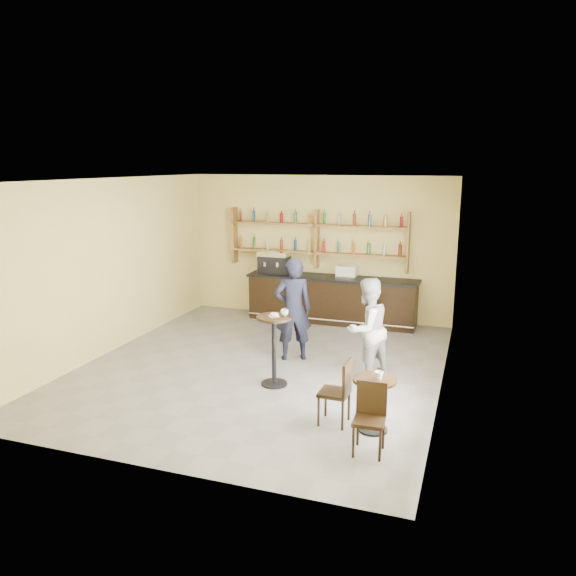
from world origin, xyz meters
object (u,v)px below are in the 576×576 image
(espresso_machine, at_px, (275,262))
(pedestal_table, at_px, (274,351))
(chair_south, at_px, (369,420))
(chair_west, at_px, (334,392))
(patron_second, at_px, (367,329))
(pastry_case, at_px, (347,272))
(bar_counter, at_px, (332,299))
(cafe_table, at_px, (374,405))
(man_main, at_px, (293,309))

(espresso_machine, xyz_separation_m, pedestal_table, (1.40, -3.82, -0.70))
(pedestal_table, height_order, chair_south, pedestal_table)
(chair_west, xyz_separation_m, patron_second, (0.09, 1.78, 0.39))
(pastry_case, distance_m, patron_second, 3.25)
(bar_counter, height_order, chair_south, bar_counter)
(cafe_table, bearing_deg, pastry_case, 107.11)
(pastry_case, xyz_separation_m, cafe_table, (1.50, -4.88, -0.79))
(chair_west, bearing_deg, espresso_machine, -149.71)
(patron_second, bearing_deg, chair_south, 46.49)
(man_main, xyz_separation_m, cafe_table, (1.89, -2.31, -0.56))
(espresso_machine, relative_size, patron_second, 0.41)
(pedestal_table, relative_size, patron_second, 0.68)
(bar_counter, distance_m, cafe_table, 5.22)
(chair_south, bearing_deg, pastry_case, 103.50)
(pastry_case, height_order, cafe_table, pastry_case)
(chair_west, bearing_deg, pastry_case, -167.13)
(patron_second, bearing_deg, chair_west, 31.74)
(chair_west, bearing_deg, pedestal_table, -127.52)
(pastry_case, height_order, patron_second, patron_second)
(man_main, distance_m, cafe_table, 3.03)
(pedestal_table, relative_size, chair_south, 1.31)
(man_main, relative_size, patron_second, 1.10)
(pedestal_table, bearing_deg, patron_second, 30.08)
(pastry_case, bearing_deg, bar_counter, -178.66)
(bar_counter, xyz_separation_m, cafe_table, (1.83, -4.88, -0.15))
(chair_west, bearing_deg, bar_counter, -163.42)
(bar_counter, height_order, espresso_machine, espresso_machine)
(cafe_table, relative_size, chair_west, 0.81)
(chair_west, relative_size, chair_south, 1.04)
(patron_second, bearing_deg, pedestal_table, -25.35)
(espresso_machine, bearing_deg, patron_second, -53.96)
(cafe_table, bearing_deg, patron_second, 104.21)
(pedestal_table, xyz_separation_m, man_main, (-0.10, 1.25, 0.36))
(pastry_case, relative_size, chair_south, 0.52)
(pastry_case, relative_size, chair_west, 0.50)
(chair_south, bearing_deg, bar_counter, 106.63)
(pedestal_table, distance_m, man_main, 1.30)
(bar_counter, bearing_deg, cafe_table, -69.43)
(chair_south, xyz_separation_m, patron_second, (-0.51, 2.43, 0.40))
(cafe_table, distance_m, chair_south, 0.61)
(chair_west, bearing_deg, chair_south, 44.43)
(pedestal_table, height_order, man_main, man_main)
(pastry_case, distance_m, pedestal_table, 3.88)
(man_main, bearing_deg, chair_west, 94.44)
(espresso_machine, height_order, man_main, man_main)
(chair_south, bearing_deg, patron_second, 99.60)
(espresso_machine, bearing_deg, cafe_table, -62.53)
(man_main, bearing_deg, cafe_table, 103.08)
(pastry_case, bearing_deg, chair_south, -72.84)
(bar_counter, relative_size, chair_west, 4.19)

